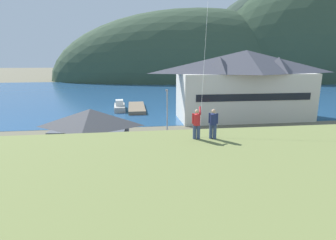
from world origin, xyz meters
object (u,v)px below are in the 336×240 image
object	(u,v)px
parked_car_back_row_right	(158,140)
parked_car_front_row_red	(310,135)
parked_car_corner_spot	(129,164)
moored_boat_wharfside	(120,107)
wharf_dock	(137,108)
parked_car_mid_row_far	(47,167)
person_companion	(213,123)
parking_light_pole	(167,111)
parked_car_mid_row_center	(204,165)
storage_shed_near_lot	(92,133)
parked_car_front_row_silver	(209,144)
harbor_lodge	(245,83)
parked_car_mid_row_near	(290,155)
person_kite_flyer	(197,123)

from	to	relation	value
parked_car_back_row_right	parked_car_front_row_red	bearing A→B (deg)	-1.44
parked_car_corner_spot	moored_boat_wharfside	bearing A→B (deg)	93.76
wharf_dock	moored_boat_wharfside	world-z (taller)	moored_boat_wharfside
parked_car_mid_row_far	person_companion	bearing A→B (deg)	-33.67
parking_light_pole	parked_car_front_row_red	bearing A→B (deg)	-11.81
wharf_dock	parked_car_mid_row_center	xyz separation A→B (m)	(5.19, -32.69, 0.71)
moored_boat_wharfside	person_companion	bearing A→B (deg)	-79.68
storage_shed_near_lot	parked_car_front_row_silver	size ratio (longest dim) A/B	1.90
parked_car_mid_row_far	parked_car_back_row_right	distance (m)	11.98
harbor_lodge	parked_car_corner_spot	size ratio (longest dim) A/B	5.46
parked_car_back_row_right	parking_light_pole	distance (m)	4.34
wharf_dock	person_companion	bearing A→B (deg)	-84.61
parked_car_back_row_right	person_companion	distance (m)	15.46
parked_car_mid_row_near	parked_car_back_row_right	distance (m)	13.65
parked_car_front_row_red	person_companion	distance (m)	22.24
moored_boat_wharfside	storage_shed_near_lot	bearing A→B (deg)	-93.75
moored_boat_wharfside	parked_car_corner_spot	bearing A→B (deg)	-86.24
storage_shed_near_lot	parked_car_mid_row_near	distance (m)	19.64
parked_car_corner_spot	person_companion	xyz separation A→B (m)	(5.04, -7.85, 5.39)
storage_shed_near_lot	parked_car_front_row_silver	distance (m)	12.36
moored_boat_wharfside	wharf_dock	bearing A→B (deg)	8.62
parked_car_corner_spot	parking_light_pole	xyz separation A→B (m)	(4.66, 9.59, 2.70)
parked_car_front_row_red	storage_shed_near_lot	bearing A→B (deg)	-177.16
moored_boat_wharfside	person_companion	xyz separation A→B (m)	(7.08, -38.89, 5.73)
parked_car_mid_row_center	parked_car_corner_spot	xyz separation A→B (m)	(-6.52, 1.15, 0.00)
wharf_dock	parked_car_back_row_right	bearing A→B (deg)	-85.70
parked_car_mid_row_near	parked_car_corner_spot	world-z (taller)	same
parked_car_front_row_red	person_companion	bearing A→B (deg)	-139.84
parked_car_front_row_silver	parked_car_front_row_red	size ratio (longest dim) A/B	0.99
harbor_lodge	parked_car_mid_row_near	xyz separation A→B (m)	(-3.98, -20.50, -4.99)
storage_shed_near_lot	person_companion	xyz separation A→B (m)	(8.80, -12.66, 3.77)
harbor_lodge	parked_car_mid_row_far	xyz separation A→B (m)	(-26.12, -20.46, -4.99)
parked_car_mid_row_center	person_kite_flyer	xyz separation A→B (m)	(-2.44, -6.64, 5.41)
parked_car_mid_row_near	person_companion	bearing A→B (deg)	-142.16
parked_car_front_row_red	person_kite_flyer	distance (m)	22.93
wharf_dock	person_companion	size ratio (longest dim) A/B	6.68
parked_car_mid_row_far	moored_boat_wharfside	bearing A→B (deg)	81.05
wharf_dock	parked_car_corner_spot	world-z (taller)	parked_car_corner_spot
parked_car_back_row_right	moored_boat_wharfside	bearing A→B (deg)	102.08
parked_car_front_row_silver	person_companion	distance (m)	13.80
moored_boat_wharfside	parking_light_pole	xyz separation A→B (m)	(6.70, -21.44, 3.05)
wharf_dock	person_companion	world-z (taller)	person_companion
parked_car_mid_row_far	parking_light_pole	bearing A→B (deg)	39.33
parked_car_mid_row_far	parked_car_back_row_right	size ratio (longest dim) A/B	0.97
parked_car_mid_row_center	parked_car_corner_spot	world-z (taller)	same
parked_car_front_row_silver	harbor_lodge	bearing A→B (deg)	56.49
moored_boat_wharfside	parking_light_pole	distance (m)	22.67
parked_car_front_row_red	person_kite_flyer	bearing A→B (deg)	-141.56
person_kite_flyer	parked_car_corner_spot	bearing A→B (deg)	117.63
parked_car_front_row_red	parking_light_pole	size ratio (longest dim) A/B	0.69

